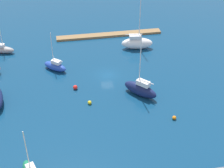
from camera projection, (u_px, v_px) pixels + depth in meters
name	position (u px, v px, depth m)	size (l,w,h in m)	color
water	(107.00, 75.00, 68.35)	(160.00, 160.00, 0.00)	navy
pier_dock	(109.00, 35.00, 84.00)	(27.04, 2.28, 0.55)	olive
sailboat_gray_outer_mooring	(2.00, 49.00, 75.97)	(5.88, 3.59, 8.77)	gray
sailboat_white_lone_north	(137.00, 43.00, 77.48)	(7.67, 3.64, 13.92)	white
sailboat_blue_off_beacon	(55.00, 66.00, 69.55)	(5.47, 5.12, 8.64)	#2347B2
sailboat_navy_near_pier	(140.00, 89.00, 61.63)	(6.21, 6.57, 12.66)	#141E4C
mooring_buoy_yellow	(90.00, 102.00, 59.86)	(0.72, 0.72, 0.72)	yellow
mooring_buoy_orange	(174.00, 118.00, 56.25)	(0.70, 0.70, 0.70)	orange
mooring_buoy_red	(75.00, 87.00, 63.82)	(0.89, 0.89, 0.89)	red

